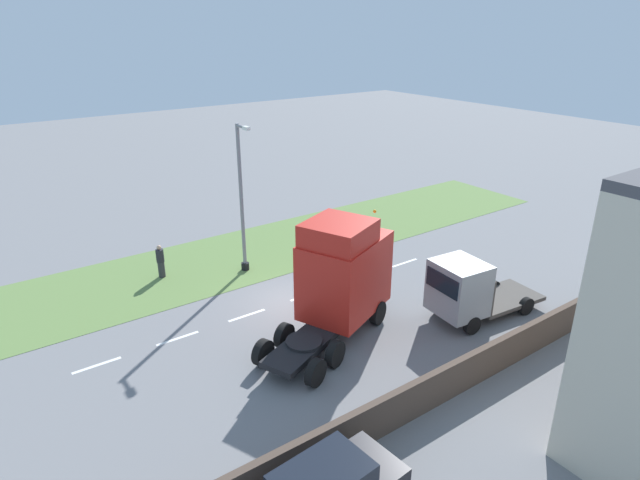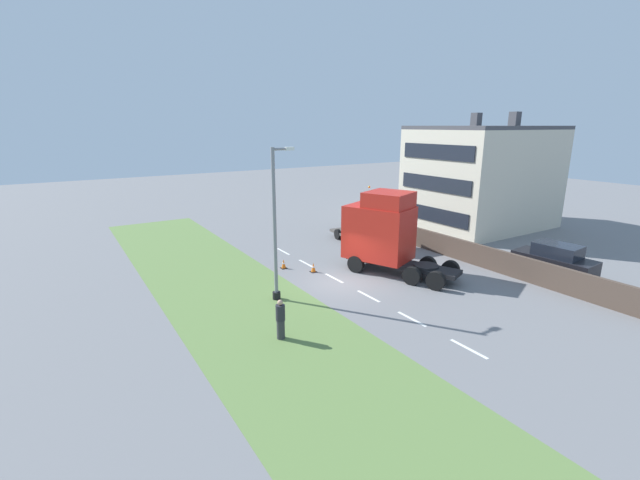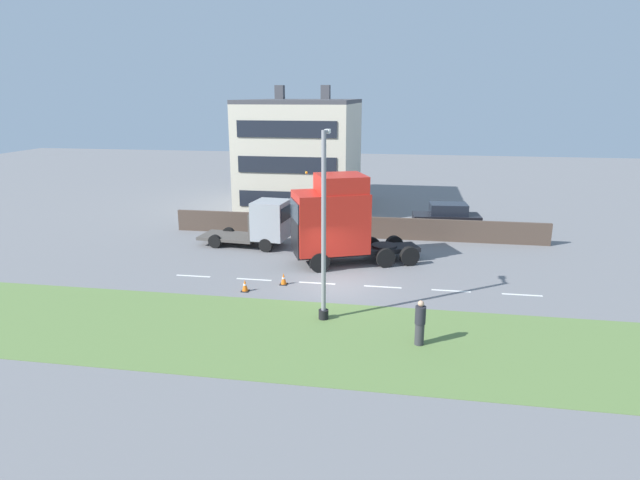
{
  "view_description": "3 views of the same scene",
  "coord_description": "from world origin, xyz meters",
  "views": [
    {
      "loc": [
        18.67,
        -11.66,
        12.03
      ],
      "look_at": [
        0.34,
        1.44,
        2.83
      ],
      "focal_mm": 30.0,
      "sensor_mm": 36.0,
      "label": 1
    },
    {
      "loc": [
        -13.17,
        -18.49,
        8.63
      ],
      "look_at": [
        -1.09,
        0.71,
        2.5
      ],
      "focal_mm": 24.0,
      "sensor_mm": 36.0,
      "label": 2
    },
    {
      "loc": [
        -24.3,
        -3.34,
        8.9
      ],
      "look_at": [
        -1.83,
        0.45,
        2.7
      ],
      "focal_mm": 30.0,
      "sensor_mm": 36.0,
      "label": 3
    }
  ],
  "objects": [
    {
      "name": "pedestrian",
      "position": [
        -5.95,
        -3.95,
        0.85
      ],
      "size": [
        0.39,
        0.39,
        1.74
      ],
      "color": "#333338",
      "rests_on": "ground"
    },
    {
      "name": "lorry_cab",
      "position": [
        3.21,
        0.48,
        2.44
      ],
      "size": [
        4.9,
        7.1,
        5.01
      ],
      "rotation": [
        0.0,
        0.0,
        0.39
      ],
      "color": "black",
      "rests_on": "ground"
    },
    {
      "name": "grass_verge",
      "position": [
        -6.0,
        0.0,
        0.01
      ],
      "size": [
        7.0,
        44.0,
        0.01
      ],
      "color": "#607F42",
      "rests_on": "ground"
    },
    {
      "name": "traffic_cone_trailing",
      "position": [
        -0.46,
        2.47,
        0.28
      ],
      "size": [
        0.36,
        0.36,
        0.58
      ],
      "color": "black",
      "rests_on": "ground"
    },
    {
      "name": "traffic_cone_lead",
      "position": [
        -1.66,
        4.04,
        0.28
      ],
      "size": [
        0.36,
        0.36,
        0.58
      ],
      "color": "black",
      "rests_on": "ground"
    },
    {
      "name": "parked_car",
      "position": [
        10.75,
        -5.85,
        1.01
      ],
      "size": [
        2.2,
        4.44,
        2.07
      ],
      "rotation": [
        0.0,
        0.0,
        0.08
      ],
      "color": "black",
      "rests_on": "ground"
    },
    {
      "name": "lamp_post",
      "position": [
        -4.17,
        -0.1,
        3.45
      ],
      "size": [
        1.32,
        0.41,
        7.63
      ],
      "color": "black",
      "rests_on": "ground"
    },
    {
      "name": "ground_plane",
      "position": [
        0.0,
        0.0,
        0.0
      ],
      "size": [
        120.0,
        120.0,
        0.0
      ],
      "primitive_type": "plane",
      "color": "slate",
      "rests_on": "ground"
    },
    {
      "name": "flatbed_truck",
      "position": [
        5.84,
        5.13,
        1.49
      ],
      "size": [
        2.63,
        5.61,
        2.84
      ],
      "rotation": [
        0.0,
        0.0,
        3.04
      ],
      "color": "#999EA3",
      "rests_on": "ground"
    },
    {
      "name": "boundary_wall",
      "position": [
        9.0,
        0.0,
        0.69
      ],
      "size": [
        0.25,
        24.0,
        1.38
      ],
      "color": "#4C3D33",
      "rests_on": "ground"
    },
    {
      "name": "building_block",
      "position": [
        18.24,
        5.24,
        4.28
      ],
      "size": [
        11.53,
        8.36,
        9.66
      ],
      "color": "beige",
      "rests_on": "ground"
    },
    {
      "name": "lane_markings",
      "position": [
        0.0,
        -0.7,
        0.0
      ],
      "size": [
        0.16,
        17.8,
        0.0
      ],
      "color": "white",
      "rests_on": "ground"
    }
  ]
}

